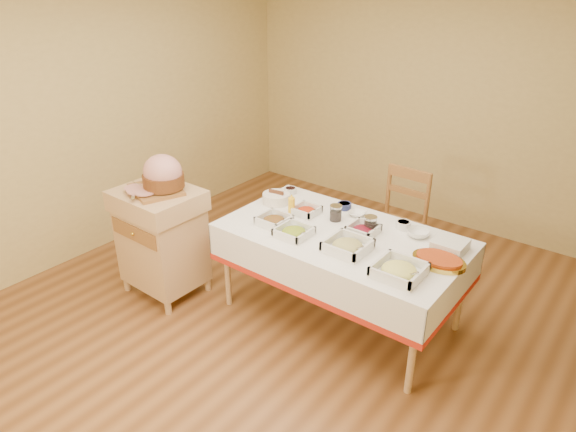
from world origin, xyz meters
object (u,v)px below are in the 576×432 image
(dining_table, at_px, (341,252))
(plate_stack, at_px, (450,245))
(brass_platter, at_px, (439,261))
(dining_chair, at_px, (397,224))
(bread_basket, at_px, (276,198))
(ham_on_board, at_px, (162,176))
(preserve_jar_right, at_px, (370,225))
(mustard_bottle, at_px, (292,205))
(butcher_cart, at_px, (162,236))
(preserve_jar_left, at_px, (336,214))

(dining_table, xyz_separation_m, plate_stack, (0.74, 0.24, 0.20))
(brass_platter, bearing_deg, plate_stack, 93.12)
(dining_chair, relative_size, plate_stack, 4.47)
(bread_basket, bearing_deg, brass_platter, -3.99)
(ham_on_board, xyz_separation_m, bread_basket, (0.60, 0.70, -0.27))
(preserve_jar_right, relative_size, bread_basket, 0.54)
(ham_on_board, bearing_deg, dining_chair, 45.70)
(dining_table, bearing_deg, mustard_bottle, 175.94)
(dining_table, relative_size, plate_stack, 8.23)
(dining_chair, xyz_separation_m, bread_basket, (-0.79, -0.73, 0.29))
(dining_table, bearing_deg, plate_stack, 18.28)
(ham_on_board, distance_m, bread_basket, 0.96)
(plate_stack, relative_size, brass_platter, 0.60)
(butcher_cart, relative_size, preserve_jar_right, 7.47)
(preserve_jar_left, distance_m, plate_stack, 0.91)
(butcher_cart, relative_size, bread_basket, 4.07)
(preserve_jar_right, relative_size, brass_platter, 0.34)
(dining_chair, height_order, brass_platter, dining_chair)
(butcher_cart, bearing_deg, preserve_jar_right, 25.93)
(dining_chair, distance_m, bread_basket, 1.11)
(brass_platter, bearing_deg, preserve_jar_left, 171.88)
(ham_on_board, xyz_separation_m, preserve_jar_left, (1.18, 0.72, -0.26))
(mustard_bottle, bearing_deg, preserve_jar_left, 19.25)
(butcher_cart, distance_m, preserve_jar_right, 1.74)
(dining_chair, xyz_separation_m, brass_platter, (0.71, -0.83, 0.27))
(bread_basket, height_order, plate_stack, bread_basket)
(dining_table, height_order, plate_stack, plate_stack)
(plate_stack, bearing_deg, butcher_cart, -158.37)
(butcher_cart, height_order, bread_basket, butcher_cart)
(dining_table, distance_m, mustard_bottle, 0.56)
(dining_chair, bearing_deg, bread_basket, -137.27)
(butcher_cart, height_order, ham_on_board, ham_on_board)
(preserve_jar_left, bearing_deg, plate_stack, 5.48)
(preserve_jar_left, xyz_separation_m, plate_stack, (0.90, 0.09, -0.02))
(dining_chair, bearing_deg, preserve_jar_left, -106.48)
(dining_table, xyz_separation_m, brass_platter, (0.75, 0.03, 0.18))
(butcher_cart, xyz_separation_m, bread_basket, (0.65, 0.73, 0.27))
(preserve_jar_right, xyz_separation_m, plate_stack, (0.59, 0.09, -0.02))
(preserve_jar_right, relative_size, mustard_bottle, 0.73)
(plate_stack, distance_m, brass_platter, 0.22)
(preserve_jar_right, xyz_separation_m, brass_platter, (0.60, -0.12, -0.03))
(dining_chair, relative_size, mustard_bottle, 5.70)
(preserve_jar_left, height_order, preserve_jar_right, same)
(preserve_jar_right, bearing_deg, dining_chair, 98.52)
(dining_chair, relative_size, preserve_jar_right, 7.84)
(plate_stack, bearing_deg, mustard_bottle, -170.56)
(dining_table, relative_size, ham_on_board, 3.95)
(preserve_jar_left, relative_size, mustard_bottle, 0.73)
(preserve_jar_left, xyz_separation_m, brass_platter, (0.91, -0.13, -0.03))
(butcher_cart, bearing_deg, bread_basket, 48.50)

